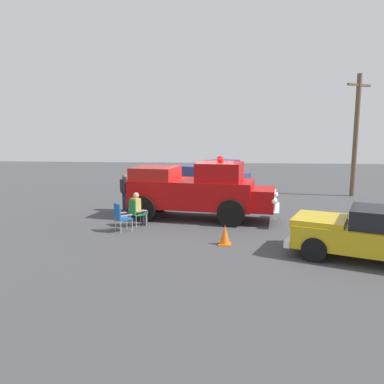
{
  "coord_description": "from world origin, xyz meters",
  "views": [
    {
      "loc": [
        15.04,
        0.97,
        3.42
      ],
      "look_at": [
        0.3,
        -0.43,
        1.1
      ],
      "focal_mm": 34.28,
      "sensor_mm": 36.0,
      "label": 1
    }
  ],
  "objects_px": {
    "spectator_standing": "(125,190)",
    "traffic_cone": "(225,235)",
    "spectator_seated": "(138,208)",
    "lawn_chair_near_truck": "(135,211)",
    "parked_pickup": "(210,174)",
    "lawn_chair_by_car": "(120,215)",
    "utility_pole": "(356,134)",
    "vintage_fire_truck": "(198,190)",
    "classic_hot_rod": "(374,234)"
  },
  "relations": [
    {
      "from": "vintage_fire_truck",
      "to": "parked_pickup",
      "type": "height_order",
      "value": "vintage_fire_truck"
    },
    {
      "from": "parked_pickup",
      "to": "utility_pole",
      "type": "relative_size",
      "value": 0.75
    },
    {
      "from": "parked_pickup",
      "to": "vintage_fire_truck",
      "type": "bearing_deg",
      "value": -0.93
    },
    {
      "from": "vintage_fire_truck",
      "to": "utility_pole",
      "type": "height_order",
      "value": "utility_pole"
    },
    {
      "from": "utility_pole",
      "to": "lawn_chair_by_car",
      "type": "bearing_deg",
      "value": -50.87
    },
    {
      "from": "spectator_seated",
      "to": "traffic_cone",
      "type": "height_order",
      "value": "spectator_seated"
    },
    {
      "from": "vintage_fire_truck",
      "to": "classic_hot_rod",
      "type": "xyz_separation_m",
      "value": [
        4.61,
        5.19,
        -0.45
      ]
    },
    {
      "from": "parked_pickup",
      "to": "lawn_chair_near_truck",
      "type": "height_order",
      "value": "parked_pickup"
    },
    {
      "from": "classic_hot_rod",
      "to": "spectator_seated",
      "type": "bearing_deg",
      "value": -113.46
    },
    {
      "from": "spectator_standing",
      "to": "traffic_cone",
      "type": "bearing_deg",
      "value": 43.79
    },
    {
      "from": "vintage_fire_truck",
      "to": "classic_hot_rod",
      "type": "height_order",
      "value": "vintage_fire_truck"
    },
    {
      "from": "traffic_cone",
      "to": "spectator_seated",
      "type": "bearing_deg",
      "value": -122.71
    },
    {
      "from": "spectator_seated",
      "to": "lawn_chair_near_truck",
      "type": "bearing_deg",
      "value": -46.41
    },
    {
      "from": "utility_pole",
      "to": "traffic_cone",
      "type": "relative_size",
      "value": 10.5
    },
    {
      "from": "spectator_standing",
      "to": "lawn_chair_near_truck",
      "type": "bearing_deg",
      "value": 23.05
    },
    {
      "from": "spectator_seated",
      "to": "traffic_cone",
      "type": "xyz_separation_m",
      "value": [
        2.1,
        3.27,
        -0.39
      ]
    },
    {
      "from": "lawn_chair_by_car",
      "to": "traffic_cone",
      "type": "height_order",
      "value": "lawn_chair_by_car"
    },
    {
      "from": "lawn_chair_by_car",
      "to": "lawn_chair_near_truck",
      "type": "bearing_deg",
      "value": 156.57
    },
    {
      "from": "parked_pickup",
      "to": "spectator_standing",
      "type": "bearing_deg",
      "value": -26.66
    },
    {
      "from": "vintage_fire_truck",
      "to": "spectator_standing",
      "type": "xyz_separation_m",
      "value": [
        -1.17,
        -3.37,
        -0.23
      ]
    },
    {
      "from": "utility_pole",
      "to": "parked_pickup",
      "type": "bearing_deg",
      "value": -101.72
    },
    {
      "from": "classic_hot_rod",
      "to": "parked_pickup",
      "type": "bearing_deg",
      "value": -158.36
    },
    {
      "from": "classic_hot_rod",
      "to": "parked_pickup",
      "type": "distance_m",
      "value": 13.71
    },
    {
      "from": "spectator_seated",
      "to": "spectator_standing",
      "type": "bearing_deg",
      "value": -154.51
    },
    {
      "from": "parked_pickup",
      "to": "lawn_chair_by_car",
      "type": "bearing_deg",
      "value": -14.44
    },
    {
      "from": "lawn_chair_by_car",
      "to": "spectator_standing",
      "type": "xyz_separation_m",
      "value": [
        -3.48,
        -0.81,
        0.37
      ]
    },
    {
      "from": "vintage_fire_truck",
      "to": "spectator_standing",
      "type": "height_order",
      "value": "vintage_fire_truck"
    },
    {
      "from": "classic_hot_rod",
      "to": "spectator_seated",
      "type": "relative_size",
      "value": 3.67
    },
    {
      "from": "parked_pickup",
      "to": "classic_hot_rod",
      "type": "bearing_deg",
      "value": 21.64
    },
    {
      "from": "spectator_standing",
      "to": "traffic_cone",
      "type": "xyz_separation_m",
      "value": [
        4.7,
        4.51,
        -0.66
      ]
    },
    {
      "from": "vintage_fire_truck",
      "to": "lawn_chair_near_truck",
      "type": "height_order",
      "value": "vintage_fire_truck"
    },
    {
      "from": "vintage_fire_truck",
      "to": "lawn_chair_by_car",
      "type": "bearing_deg",
      "value": -47.9
    },
    {
      "from": "classic_hot_rod",
      "to": "lawn_chair_by_car",
      "type": "xyz_separation_m",
      "value": [
        -2.3,
        -7.75,
        -0.16
      ]
    },
    {
      "from": "lawn_chair_by_car",
      "to": "spectator_standing",
      "type": "relative_size",
      "value": 0.61
    },
    {
      "from": "parked_pickup",
      "to": "lawn_chair_by_car",
      "type": "height_order",
      "value": "parked_pickup"
    },
    {
      "from": "spectator_seated",
      "to": "lawn_chair_by_car",
      "type": "bearing_deg",
      "value": -26.44
    },
    {
      "from": "vintage_fire_truck",
      "to": "spectator_standing",
      "type": "relative_size",
      "value": 3.7
    },
    {
      "from": "classic_hot_rod",
      "to": "utility_pole",
      "type": "bearing_deg",
      "value": 164.68
    },
    {
      "from": "lawn_chair_near_truck",
      "to": "traffic_cone",
      "type": "distance_m",
      "value": 3.93
    },
    {
      "from": "vintage_fire_truck",
      "to": "parked_pickup",
      "type": "xyz_separation_m",
      "value": [
        -8.14,
        0.13,
        -0.21
      ]
    },
    {
      "from": "spectator_standing",
      "to": "classic_hot_rod",
      "type": "bearing_deg",
      "value": 55.96
    },
    {
      "from": "classic_hot_rod",
      "to": "vintage_fire_truck",
      "type": "bearing_deg",
      "value": -131.62
    },
    {
      "from": "vintage_fire_truck",
      "to": "lawn_chair_by_car",
      "type": "distance_m",
      "value": 3.5
    },
    {
      "from": "classic_hot_rod",
      "to": "parked_pickup",
      "type": "xyz_separation_m",
      "value": [
        -12.75,
        -5.06,
        0.24
      ]
    },
    {
      "from": "utility_pole",
      "to": "spectator_standing",
      "type": "bearing_deg",
      "value": -65.46
    },
    {
      "from": "vintage_fire_truck",
      "to": "lawn_chair_near_truck",
      "type": "bearing_deg",
      "value": -55.45
    },
    {
      "from": "vintage_fire_truck",
      "to": "lawn_chair_near_truck",
      "type": "relative_size",
      "value": 6.08
    },
    {
      "from": "classic_hot_rod",
      "to": "lawn_chair_near_truck",
      "type": "bearing_deg",
      "value": -112.59
    },
    {
      "from": "utility_pole",
      "to": "traffic_cone",
      "type": "bearing_deg",
      "value": -35.3
    },
    {
      "from": "classic_hot_rod",
      "to": "spectator_standing",
      "type": "relative_size",
      "value": 2.83
    }
  ]
}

